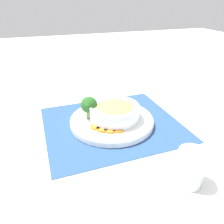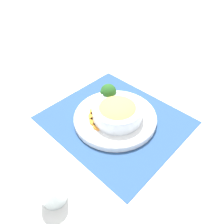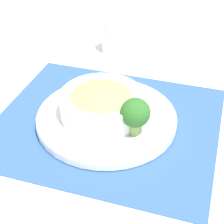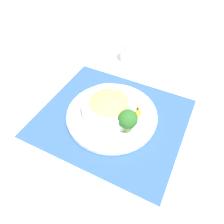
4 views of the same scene
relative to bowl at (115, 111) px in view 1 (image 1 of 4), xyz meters
name	(u,v)px [view 1 (image 1 of 4)]	position (x,y,z in m)	size (l,w,h in m)	color
ground_plane	(112,124)	(0.00, 0.01, -0.05)	(4.00, 4.00, 0.00)	white
placemat	(112,123)	(0.00, 0.01, -0.05)	(0.41, 0.46, 0.00)	#2D5184
plate	(112,120)	(0.00, 0.01, -0.04)	(0.29, 0.29, 0.02)	white
bowl	(115,111)	(0.00, 0.00, 0.00)	(0.17, 0.17, 0.06)	silver
broccoli_floret	(89,105)	(0.04, 0.08, 0.02)	(0.06, 0.06, 0.08)	#759E51
carrot_slice_near	(97,126)	(-0.03, 0.07, -0.03)	(0.04, 0.04, 0.01)	orange
carrot_slice_middle	(103,129)	(-0.05, 0.06, -0.03)	(0.04, 0.04, 0.01)	orange
carrot_slice_far	(110,130)	(-0.07, 0.04, -0.03)	(0.04, 0.04, 0.01)	orange
carrot_slice_extra	(118,129)	(-0.07, 0.02, -0.03)	(0.04, 0.04, 0.01)	orange
water_glass	(190,169)	(-0.32, -0.07, -0.01)	(0.07, 0.07, 0.09)	silver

